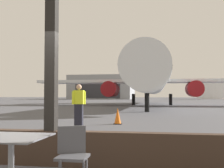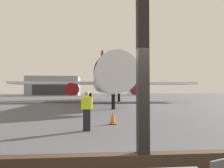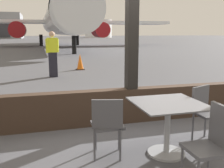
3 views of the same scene
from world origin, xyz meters
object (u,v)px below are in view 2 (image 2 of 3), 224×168
Objects in this scene: traffic_cone at (113,118)px; airplane at (106,81)px; distant_hangar at (55,86)px; fuel_storage_tank at (138,88)px; ground_crew_worker at (87,110)px.

airplane is at bearing 87.49° from traffic_cone.
fuel_storage_tank is at bearing 7.49° from distant_hangar.
distant_hangar is 2.04× the size of fuel_storage_tank.
traffic_cone is at bearing -78.01° from distant_hangar.
ground_crew_worker is (-2.23, -22.91, -2.42)m from airplane.
distant_hangar is at bearing 100.82° from ground_crew_worker.
airplane is 23.14m from ground_crew_worker.
traffic_cone is at bearing -103.16° from fuel_storage_tank.
airplane reaches higher than fuel_storage_tank.
distant_hangar is (-16.38, 77.13, 3.40)m from traffic_cone.
fuel_storage_tank is (35.51, 4.67, -0.61)m from distant_hangar.
traffic_cone is 84.05m from fuel_storage_tank.
distant_hangar is 35.82m from fuel_storage_tank.
ground_crew_worker is at bearing -103.75° from fuel_storage_tank.
ground_crew_worker is at bearing -79.18° from distant_hangar.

